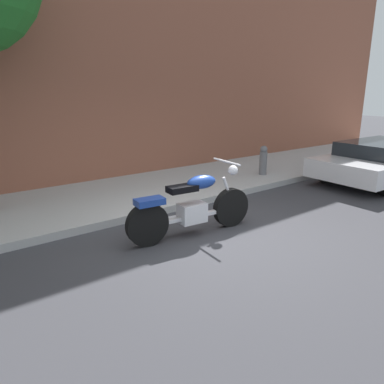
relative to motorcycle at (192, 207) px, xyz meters
The scene contains 4 objects.
ground_plane 0.62m from the motorcycle, 44.26° to the right, with size 60.00×60.00×0.00m, color #38383D.
sidewalk 2.60m from the motorcycle, 83.70° to the left, with size 24.63×2.87×0.14m, color #ABABAB.
motorcycle is the anchor object (origin of this frame).
fire_hydrant 4.25m from the motorcycle, 26.37° to the left, with size 0.20×0.20×0.91m.
Camera 1 is at (-3.63, -4.12, 2.30)m, focal length 33.68 mm.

